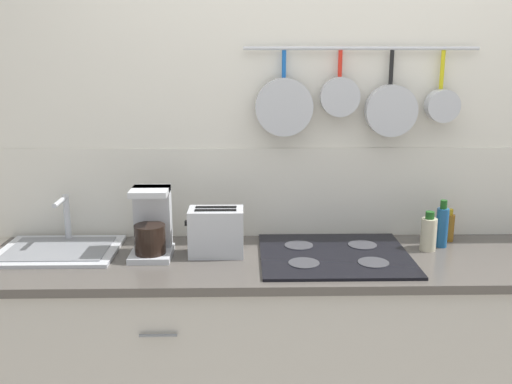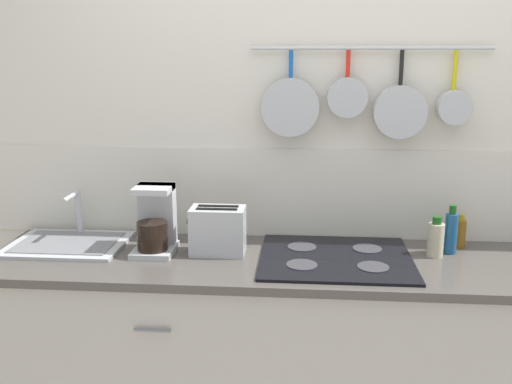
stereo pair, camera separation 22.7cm
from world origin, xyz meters
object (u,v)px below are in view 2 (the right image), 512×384
Objects in this scene: bottle_vinegar at (460,233)px; bottle_hot_sauce at (451,232)px; bottle_olive_oil at (436,239)px; coffee_maker at (155,224)px; toaster at (218,231)px.

bottle_hot_sauce is at bearing -127.47° from bottle_vinegar.
bottle_hot_sauce reaches higher than bottle_olive_oil.
coffee_maker reaches higher than bottle_hot_sauce.
toaster is 0.98m from bottle_hot_sauce.
bottle_hot_sauce is at bearing 3.39° from coffee_maker.
bottle_olive_oil reaches higher than bottle_vinegar.
bottle_hot_sauce is at bearing 32.59° from bottle_olive_oil.
toaster is at bearing -171.03° from bottle_vinegar.
bottle_vinegar is (1.30, 0.15, -0.05)m from coffee_maker.
bottle_vinegar is at bearing 6.71° from coffee_maker.
coffee_maker is 1.67× the size of bottle_olive_oil.
coffee_maker is 1.37× the size of bottle_hot_sauce.
bottle_olive_oil is 0.09m from bottle_hot_sauce.
coffee_maker reaches higher than toaster.
coffee_maker is 1.31m from bottle_vinegar.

